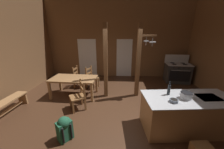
{
  "coord_description": "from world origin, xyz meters",
  "views": [
    {
      "loc": [
        0.08,
        -3.39,
        2.38
      ],
      "look_at": [
        -0.14,
        0.63,
        1.05
      ],
      "focal_mm": 20.43,
      "sensor_mm": 36.0,
      "label": 1
    }
  ],
  "objects": [
    {
      "name": "support_post_with_pot_rack",
      "position": [
        0.83,
        1.25,
        1.45
      ],
      "size": [
        0.66,
        0.25,
        2.71
      ],
      "color": "brown",
      "rests_on": "ground_plane"
    },
    {
      "name": "stove_range",
      "position": [
        3.0,
        2.84,
        0.48
      ],
      "size": [
        1.2,
        0.9,
        1.32
      ],
      "color": "#2F2F2F",
      "rests_on": "ground_plane"
    },
    {
      "name": "ladderback_chair_near_window",
      "position": [
        -1.13,
        1.93,
        0.45
      ],
      "size": [
        0.58,
        0.58,
        0.95
      ],
      "color": "brown",
      "rests_on": "ground_plane"
    },
    {
      "name": "ground_plane",
      "position": [
        0.0,
        0.0,
        -0.05
      ],
      "size": [
        8.24,
        7.98,
        0.1
      ],
      "primitive_type": "cube",
      "color": "#422819"
    },
    {
      "name": "mixing_bowl_on_counter",
      "position": [
        1.33,
        -0.79,
        0.93
      ],
      "size": [
        0.19,
        0.19,
        0.07
      ],
      "color": "slate",
      "rests_on": "kitchen_island"
    },
    {
      "name": "backpack",
      "position": [
        -1.14,
        -1.08,
        0.31
      ],
      "size": [
        0.39,
        0.39,
        0.6
      ],
      "color": "#1E5138",
      "rests_on": "ground_plane"
    },
    {
      "name": "ladderback_chair_at_table_end",
      "position": [
        -1.73,
        1.96,
        0.45
      ],
      "size": [
        0.49,
        0.49,
        0.95
      ],
      "color": "brown",
      "rests_on": "ground_plane"
    },
    {
      "name": "stockpot_on_counter",
      "position": [
        1.68,
        -0.61,
        0.98
      ],
      "size": [
        0.33,
        0.26,
        0.16
      ],
      "color": "#B7BABF",
      "rests_on": "kitchen_island"
    },
    {
      "name": "kitchen_island",
      "position": [
        1.8,
        -0.56,
        0.45
      ],
      "size": [
        2.24,
        1.16,
        0.9
      ],
      "color": "#9E7044",
      "rests_on": "ground_plane"
    },
    {
      "name": "dining_table",
      "position": [
        -1.63,
        1.09,
        0.65
      ],
      "size": [
        1.74,
        0.98,
        0.74
      ],
      "color": "#9E7044",
      "rests_on": "ground_plane"
    },
    {
      "name": "glazed_panel_back_right",
      "position": [
        0.37,
        3.58,
        1.02
      ],
      "size": [
        0.84,
        0.01,
        2.05
      ],
      "primitive_type": "cube",
      "color": "white",
      "rests_on": "ground_plane"
    },
    {
      "name": "wall_back",
      "position": [
        0.0,
        3.66,
        2.18
      ],
      "size": [
        8.24,
        0.14,
        4.36
      ],
      "primitive_type": "cube",
      "color": "brown",
      "rests_on": "ground_plane"
    },
    {
      "name": "bench_along_left_wall",
      "position": [
        -3.29,
        -0.25,
        0.3
      ],
      "size": [
        0.43,
        1.43,
        0.44
      ],
      "color": "#9E7044",
      "rests_on": "ground_plane"
    },
    {
      "name": "ladderback_chair_by_post",
      "position": [
        -1.18,
        0.2,
        0.45
      ],
      "size": [
        0.61,
        0.61,
        0.95
      ],
      "color": "brown",
      "rests_on": "ground_plane"
    },
    {
      "name": "bottle_tall_on_counter",
      "position": [
        1.34,
        -0.43,
        1.03
      ],
      "size": [
        0.07,
        0.07,
        0.35
      ],
      "color": "#1E2328",
      "rests_on": "kitchen_island"
    },
    {
      "name": "glazed_door_back_left",
      "position": [
        -1.67,
        3.58,
        1.02
      ],
      "size": [
        1.0,
        0.01,
        2.05
      ],
      "primitive_type": "cube",
      "color": "white",
      "rests_on": "ground_plane"
    },
    {
      "name": "support_post_center",
      "position": [
        -0.4,
        1.13,
        1.36
      ],
      "size": [
        0.14,
        0.14,
        2.71
      ],
      "color": "brown",
      "rests_on": "ground_plane"
    }
  ]
}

